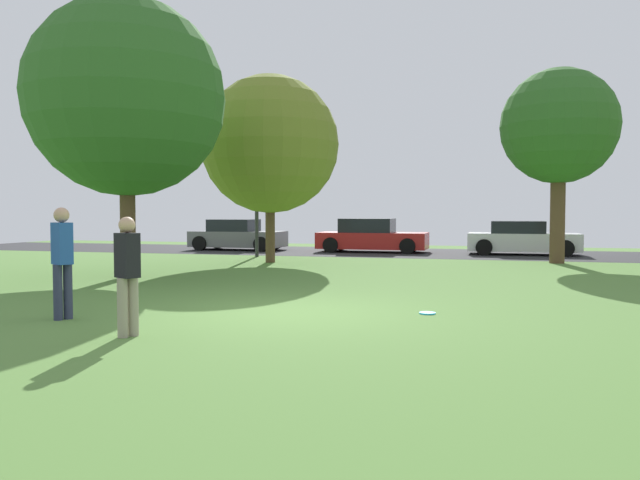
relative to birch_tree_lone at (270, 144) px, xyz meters
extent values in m
plane|color=#547F38|center=(3.91, -9.81, -3.94)|extent=(44.00, 44.00, 0.00)
cube|color=#28282B|center=(3.91, 6.19, -3.94)|extent=(44.00, 6.40, 0.01)
cylinder|color=brown|center=(0.00, 0.00, -2.68)|extent=(0.32, 0.32, 2.53)
sphere|color=olive|center=(0.00, 0.00, 0.01)|extent=(4.59, 4.59, 4.59)
cylinder|color=brown|center=(9.25, 2.28, -2.30)|extent=(0.48, 0.48, 3.29)
sphere|color=#2D6023|center=(9.25, 2.28, 0.57)|extent=(3.77, 3.77, 3.77)
cylinder|color=brown|center=(-1.87, -5.52, -2.58)|extent=(0.39, 0.39, 2.73)
sphere|color=#2D6023|center=(-1.87, -5.52, 0.68)|extent=(5.06, 5.06, 5.06)
cylinder|color=gray|center=(2.46, -12.39, -3.54)|extent=(0.14, 0.14, 0.81)
cylinder|color=gray|center=(2.54, -12.25, -3.54)|extent=(0.14, 0.14, 0.81)
cube|color=black|center=(2.50, -12.32, -2.83)|extent=(0.39, 0.34, 0.60)
sphere|color=tan|center=(2.50, -12.32, -2.42)|extent=(0.22, 0.22, 0.22)
cylinder|color=#2D334C|center=(0.79, -11.33, -3.51)|extent=(0.14, 0.14, 0.87)
cylinder|color=#2D334C|center=(0.71, -11.48, -3.51)|extent=(0.14, 0.14, 0.87)
cube|color=#23519E|center=(0.75, -11.41, -2.74)|extent=(0.39, 0.34, 0.65)
sphere|color=tan|center=(0.75, -11.41, -2.30)|extent=(0.24, 0.24, 0.24)
cylinder|color=#2DB2E0|center=(6.21, -9.30, -3.93)|extent=(0.27, 0.27, 0.03)
cube|color=slate|center=(-3.78, 6.10, -3.45)|extent=(4.10, 1.83, 0.69)
cube|color=black|center=(-3.98, 6.10, -2.84)|extent=(1.97, 1.61, 0.53)
cylinder|color=black|center=(-2.34, 7.01, -3.62)|extent=(0.64, 0.22, 0.64)
cylinder|color=black|center=(-2.34, 5.18, -3.62)|extent=(0.64, 0.22, 0.64)
cylinder|color=black|center=(-5.21, 7.01, -3.62)|extent=(0.64, 0.22, 0.64)
cylinder|color=black|center=(-5.21, 5.18, -3.62)|extent=(0.64, 0.22, 0.64)
cube|color=#B21E1E|center=(2.28, 6.26, -3.45)|extent=(4.56, 1.83, 0.68)
cube|color=black|center=(2.05, 6.26, -2.82)|extent=(2.19, 1.61, 0.59)
cylinder|color=black|center=(3.88, 7.17, -3.62)|extent=(0.64, 0.22, 0.64)
cylinder|color=black|center=(3.88, 5.35, -3.62)|extent=(0.64, 0.22, 0.64)
cylinder|color=black|center=(0.68, 7.17, -3.62)|extent=(0.64, 0.22, 0.64)
cylinder|color=black|center=(0.68, 5.35, -3.62)|extent=(0.64, 0.22, 0.64)
cube|color=white|center=(8.34, 6.28, -3.44)|extent=(4.24, 1.83, 0.70)
cube|color=black|center=(8.13, 6.28, -2.85)|extent=(2.03, 1.61, 0.48)
cylinder|color=black|center=(9.82, 7.19, -3.62)|extent=(0.64, 0.22, 0.64)
cylinder|color=black|center=(9.82, 5.37, -3.62)|extent=(0.64, 0.22, 0.64)
cylinder|color=black|center=(6.86, 7.19, -3.62)|extent=(0.64, 0.22, 0.64)
cylinder|color=black|center=(6.86, 5.37, -3.62)|extent=(0.64, 0.22, 0.64)
cylinder|color=#2D2D33|center=(-1.42, 2.39, -1.69)|extent=(0.14, 0.14, 4.50)
camera|label=1|loc=(7.29, -19.72, -2.25)|focal=35.13mm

